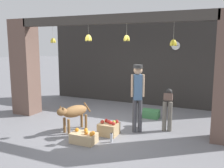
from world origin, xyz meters
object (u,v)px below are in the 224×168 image
object	(u,v)px
dog	(74,112)
fruit_crate_apples	(109,128)
water_bottle	(111,138)
fruit_crate_oranges	(84,137)
shopkeeper	(138,92)
wall_clock	(176,46)
produce_box_green	(150,114)
worker_stooping	(168,104)

from	to	relation	value
dog	fruit_crate_apples	distance (m)	1.01
water_bottle	fruit_crate_apples	bearing A→B (deg)	121.83
fruit_crate_oranges	shopkeeper	bearing A→B (deg)	53.00
fruit_crate_oranges	wall_clock	distance (m)	4.76
water_bottle	wall_clock	distance (m)	4.40
shopkeeper	water_bottle	distance (m)	1.33
fruit_crate_oranges	wall_clock	bearing A→B (deg)	72.62
shopkeeper	fruit_crate_apples	bearing A→B (deg)	10.59
shopkeeper	produce_box_green	bearing A→B (deg)	-118.05
shopkeeper	wall_clock	world-z (taller)	wall_clock
wall_clock	worker_stooping	bearing A→B (deg)	-83.56
worker_stooping	fruit_crate_apples	world-z (taller)	worker_stooping
dog	wall_clock	bearing A→B (deg)	170.95
shopkeeper	water_bottle	bearing A→B (deg)	40.74
dog	shopkeeper	size ratio (longest dim) A/B	0.61
produce_box_green	water_bottle	bearing A→B (deg)	-97.61
shopkeeper	water_bottle	size ratio (longest dim) A/B	7.69
dog	fruit_crate_apples	xyz separation A→B (m)	(0.94, 0.13, -0.34)
shopkeeper	produce_box_green	size ratio (longest dim) A/B	3.28
produce_box_green	wall_clock	size ratio (longest dim) A/B	1.71
fruit_crate_oranges	produce_box_green	world-z (taller)	fruit_crate_oranges
dog	worker_stooping	bearing A→B (deg)	138.44
water_bottle	produce_box_green	bearing A→B (deg)	82.39
worker_stooping	fruit_crate_apples	xyz separation A→B (m)	(-1.24, -1.08, -0.50)
fruit_crate_oranges	fruit_crate_apples	world-z (taller)	fruit_crate_apples
dog	worker_stooping	size ratio (longest dim) A/B	1.04
shopkeeper	water_bottle	world-z (taller)	shopkeeper
shopkeeper	worker_stooping	bearing A→B (deg)	-166.67
shopkeeper	fruit_crate_apples	size ratio (longest dim) A/B	3.84
worker_stooping	fruit_crate_oranges	world-z (taller)	worker_stooping
worker_stooping	wall_clock	world-z (taller)	wall_clock
worker_stooping	wall_clock	bearing A→B (deg)	87.91
dog	wall_clock	distance (m)	4.35
dog	fruit_crate_oranges	distance (m)	0.94
fruit_crate_apples	water_bottle	world-z (taller)	fruit_crate_apples
dog	water_bottle	size ratio (longest dim) A/B	4.65
worker_stooping	wall_clock	distance (m)	2.78
shopkeeper	fruit_crate_oranges	xyz separation A→B (m)	(-0.89, -1.18, -0.91)
wall_clock	shopkeeper	bearing A→B (deg)	-97.69
dog	produce_box_green	world-z (taller)	dog
dog	produce_box_green	size ratio (longest dim) A/B	1.99
dog	worker_stooping	xyz separation A→B (m)	(2.18, 1.21, 0.16)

